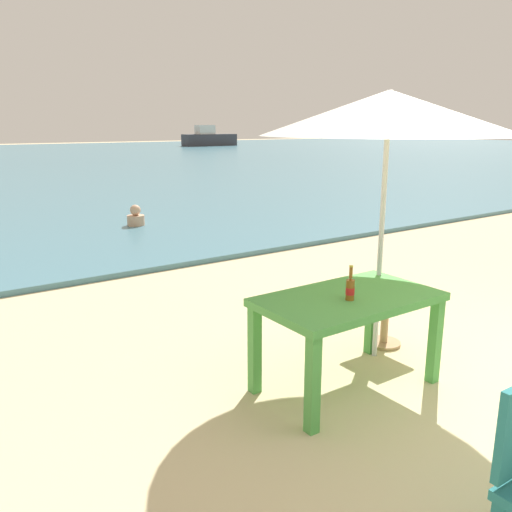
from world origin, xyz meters
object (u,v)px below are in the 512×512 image
beer_bottle_amber (350,288)px  patio_umbrella (388,113)px  picnic_table_green (348,309)px  boat_tanker (209,138)px  side_table_wood (385,309)px  swimmer_person (136,217)px

beer_bottle_amber → patio_umbrella: 1.48m
picnic_table_green → boat_tanker: (21.88, 40.50, 0.10)m
side_table_wood → picnic_table_green: bearing=-156.1°
beer_bottle_amber → side_table_wood: (0.94, 0.47, -0.50)m
side_table_wood → swimmer_person: size_ratio=1.32×
picnic_table_green → swimmer_person: (1.13, 7.08, -0.41)m
picnic_table_green → side_table_wood: (0.88, 0.39, -0.30)m
picnic_table_green → boat_tanker: 46.03m
picnic_table_green → side_table_wood: picnic_table_green is taller
patio_umbrella → swimmer_person: patio_umbrella is taller
beer_bottle_amber → boat_tanker: 46.13m
beer_bottle_amber → side_table_wood: size_ratio=0.49×
picnic_table_green → beer_bottle_amber: bearing=-130.8°
patio_umbrella → boat_tanker: patio_umbrella is taller
boat_tanker → side_table_wood: bearing=-117.6°
beer_bottle_amber → side_table_wood: beer_bottle_amber is taller
picnic_table_green → patio_umbrella: size_ratio=0.61×
side_table_wood → swimmer_person: 6.69m
beer_bottle_amber → boat_tanker: size_ratio=0.05×
picnic_table_green → patio_umbrella: (0.62, 0.27, 1.47)m
picnic_table_green → side_table_wood: 1.01m
patio_umbrella → side_table_wood: 1.79m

